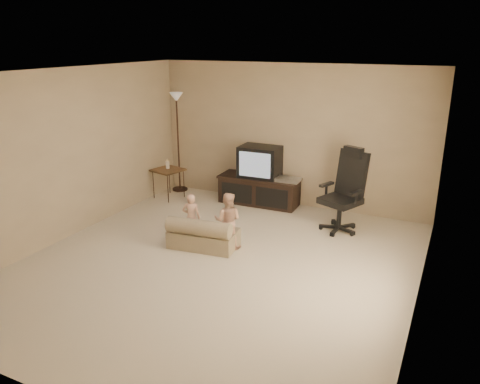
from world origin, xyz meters
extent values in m
plane|color=beige|center=(0.00, 0.00, 0.00)|extent=(5.50, 5.50, 0.00)
plane|color=white|center=(0.00, 0.00, 2.50)|extent=(5.50, 5.50, 0.00)
plane|color=tan|center=(0.00, 2.75, 1.25)|extent=(5.00, 0.00, 5.00)
plane|color=tan|center=(0.00, -2.75, 1.25)|extent=(5.00, 0.00, 5.00)
plane|color=tan|center=(-2.50, 0.00, 1.25)|extent=(0.00, 5.50, 5.50)
plane|color=tan|center=(2.50, 0.00, 1.25)|extent=(0.00, 5.50, 5.50)
cube|color=black|center=(-0.48, 2.49, 0.23)|extent=(1.44, 0.55, 0.46)
cube|color=black|center=(-0.48, 2.49, 0.49)|extent=(1.48, 0.59, 0.04)
cube|color=black|center=(-0.80, 2.22, 0.23)|extent=(0.59, 0.04, 0.35)
cube|color=black|center=(-0.13, 2.24, 0.23)|extent=(0.59, 0.04, 0.35)
cube|color=black|center=(-0.48, 2.51, 0.79)|extent=(0.73, 0.53, 0.56)
cube|color=silver|center=(-0.47, 2.25, 0.79)|extent=(0.58, 0.03, 0.44)
cube|color=silver|center=(0.09, 2.45, 0.54)|extent=(0.42, 0.30, 0.06)
cylinder|color=black|center=(1.16, 1.85, 0.26)|extent=(0.07, 0.07, 0.42)
cube|color=black|center=(1.16, 1.85, 0.50)|extent=(0.69, 0.69, 0.09)
cube|color=black|center=(1.26, 2.08, 0.89)|extent=(0.53, 0.37, 0.74)
cube|color=black|center=(1.26, 2.08, 1.23)|extent=(0.33, 0.22, 0.17)
cube|color=black|center=(0.90, 1.96, 0.70)|extent=(0.18, 0.30, 0.04)
cube|color=black|center=(1.42, 1.74, 0.70)|extent=(0.18, 0.30, 0.04)
cube|color=brown|center=(-2.15, 2.05, 0.54)|extent=(0.61, 0.61, 0.03)
cylinder|color=#311E16|center=(-2.39, 1.90, 0.27)|extent=(0.01, 0.01, 0.55)
cylinder|color=#311E16|center=(-2.00, 1.80, 0.27)|extent=(0.01, 0.01, 0.55)
cylinder|color=#311E16|center=(-2.30, 2.29, 0.27)|extent=(0.01, 0.01, 0.55)
cylinder|color=#311E16|center=(-1.91, 2.20, 0.27)|extent=(0.01, 0.01, 0.55)
cylinder|color=beige|center=(-2.19, 2.10, 0.63)|extent=(0.07, 0.07, 0.14)
cone|color=beige|center=(-2.19, 2.10, 0.73)|extent=(0.06, 0.06, 0.05)
cylinder|color=#311E16|center=(-2.23, 2.55, 0.02)|extent=(0.30, 0.30, 0.03)
cylinder|color=#311E16|center=(-2.23, 2.55, 0.92)|extent=(0.03, 0.03, 1.82)
cone|color=beige|center=(-2.23, 2.55, 1.84)|extent=(0.26, 0.26, 0.17)
cube|color=tan|center=(-0.46, 0.43, 0.13)|extent=(1.02, 0.63, 0.25)
cylinder|color=tan|center=(-0.44, 0.26, 0.36)|extent=(0.96, 0.34, 0.23)
imported|color=#D9A487|center=(-0.72, 0.52, 0.37)|extent=(0.32, 0.27, 0.74)
imported|color=#D9A487|center=(-0.13, 0.55, 0.41)|extent=(0.45, 0.32, 0.83)
camera|label=1|loc=(2.72, -4.96, 2.88)|focal=35.00mm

